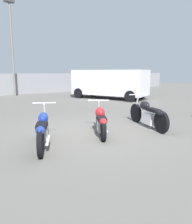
{
  "coord_description": "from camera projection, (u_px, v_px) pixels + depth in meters",
  "views": [
    {
      "loc": [
        -3.78,
        -5.21,
        1.81
      ],
      "look_at": [
        0.0,
        -0.12,
        0.65
      ],
      "focal_mm": 35.0,
      "sensor_mm": 36.0,
      "label": 1
    }
  ],
  "objects": [
    {
      "name": "ground_plane",
      "position": [
        94.0,
        132.0,
        6.66
      ],
      "size": [
        60.0,
        60.0,
        0.0
      ],
      "primitive_type": "plane",
      "color": "#5B5954"
    },
    {
      "name": "light_pole_left",
      "position": [
        12.0,
        40.0,
        16.24
      ],
      "size": [
        0.7,
        0.35,
        6.99
      ],
      "color": "slate",
      "rests_on": "ground_plane"
    },
    {
      "name": "motorcycle_slot_0",
      "position": [
        43.0,
        130.0,
        5.28
      ],
      "size": [
        1.08,
        1.85,
        1.02
      ],
      "rotation": [
        0.0,
        0.0,
        -0.49
      ],
      "color": "black",
      "rests_on": "ground_plane"
    },
    {
      "name": "motorcycle_slot_1",
      "position": [
        101.0,
        120.0,
        6.42
      ],
      "size": [
        1.18,
        1.74,
        0.94
      ],
      "rotation": [
        0.0,
        0.0,
        -0.55
      ],
      "color": "black",
      "rests_on": "ground_plane"
    },
    {
      "name": "motorcycle_slot_2",
      "position": [
        148.0,
        114.0,
        7.21
      ],
      "size": [
        0.95,
        2.18,
        1.04
      ],
      "rotation": [
        0.0,
        0.0,
        -0.32
      ],
      "color": "black",
      "rests_on": "ground_plane"
    },
    {
      "name": "parked_van",
      "position": [
        109.0,
        83.0,
        15.1
      ],
      "size": [
        3.76,
        5.49,
        1.96
      ],
      "rotation": [
        0.0,
        0.0,
        0.38
      ],
      "color": "silver",
      "rests_on": "ground_plane"
    }
  ]
}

